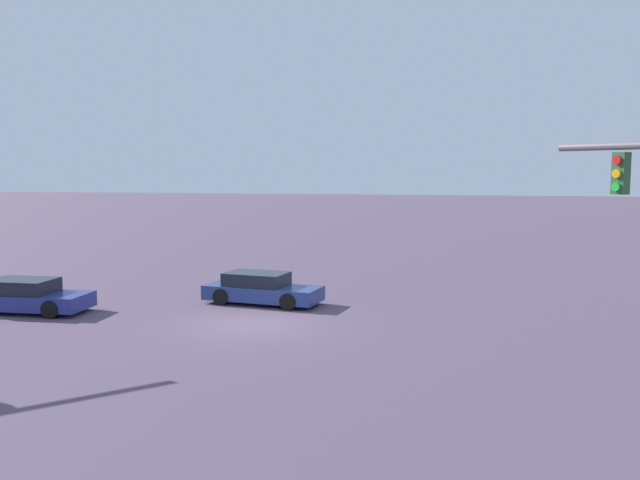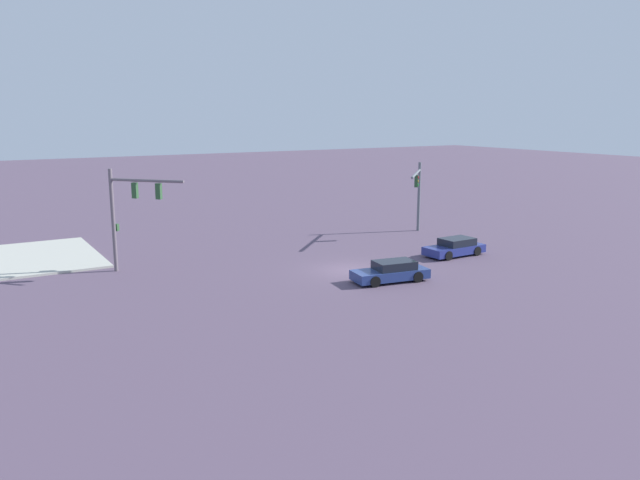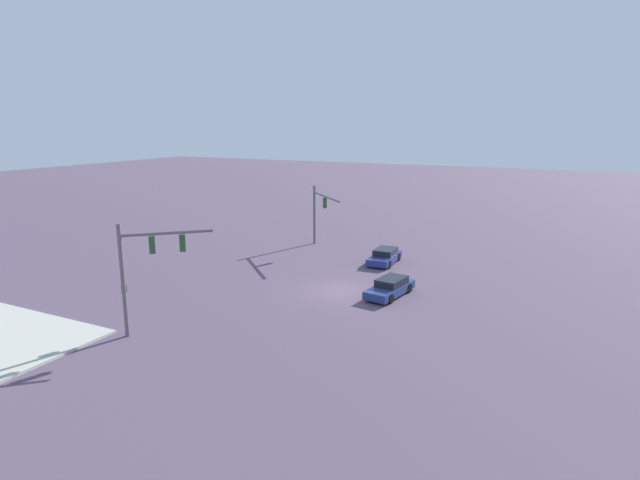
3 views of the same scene
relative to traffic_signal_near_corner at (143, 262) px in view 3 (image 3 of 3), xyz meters
name	(u,v)px [view 3 (image 3 of 3)]	position (x,y,z in m)	size (l,w,h in m)	color
ground_plane	(341,291)	(-11.77, 6.57, -4.17)	(226.94, 226.94, 0.00)	#554458
traffic_signal_near_corner	(143,262)	(0.00, 0.00, 0.00)	(3.57, 4.00, 6.38)	#635A62
traffic_signal_opposite_side	(320,207)	(-23.19, -0.81, -0.34)	(4.80, 4.91, 5.70)	slate
sedan_car_approaching	(390,287)	(-12.47, 9.97, -3.60)	(4.70, 2.35, 1.21)	navy
sedan_car_waiting_far	(385,256)	(-20.38, 6.76, -3.60)	(4.42, 2.02, 1.21)	navy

